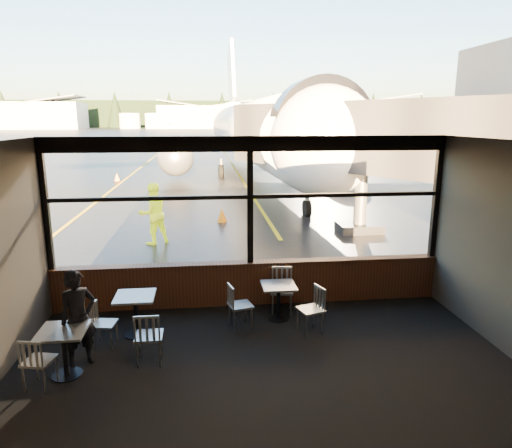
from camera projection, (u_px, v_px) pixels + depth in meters
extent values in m
plane|color=black|center=(207.00, 133.00, 125.84)|extent=(520.00, 520.00, 0.00)
cube|color=black|center=(271.00, 382.00, 6.76)|extent=(8.00, 6.00, 0.01)
cube|color=#38332D|center=(273.00, 144.00, 5.97)|extent=(8.00, 6.00, 0.04)
cube|color=#49433A|center=(329.00, 399.00, 3.46)|extent=(8.00, 0.04, 3.50)
cube|color=#512918|center=(250.00, 284.00, 9.57)|extent=(8.00, 0.28, 0.90)
cube|color=black|center=(250.00, 144.00, 8.91)|extent=(8.00, 0.18, 0.30)
cube|color=black|center=(45.00, 206.00, 8.74)|extent=(0.12, 0.12, 2.60)
cube|color=black|center=(250.00, 202.00, 9.17)|extent=(0.12, 0.12, 2.60)
cube|color=black|center=(436.00, 198.00, 9.61)|extent=(0.12, 0.12, 2.60)
cube|color=black|center=(250.00, 197.00, 9.15)|extent=(8.00, 0.10, 0.08)
imported|color=black|center=(78.00, 318.00, 7.11)|extent=(0.68, 0.63, 1.57)
imported|color=#BFF219|center=(153.00, 214.00, 14.12)|extent=(1.17, 1.10, 1.92)
cone|color=#FB5A07|center=(222.00, 215.00, 17.29)|extent=(0.38, 0.38, 0.53)
cone|color=#DB6206|center=(117.00, 177.00, 28.77)|extent=(0.36, 0.36, 0.50)
cylinder|color=silver|center=(130.00, 121.00, 181.90)|extent=(8.00, 8.00, 6.00)
cylinder|color=silver|center=(155.00, 121.00, 182.99)|extent=(8.00, 8.00, 6.00)
cylinder|color=silver|center=(180.00, 121.00, 184.09)|extent=(8.00, 8.00, 6.00)
cube|color=black|center=(205.00, 114.00, 211.62)|extent=(360.00, 3.00, 12.00)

